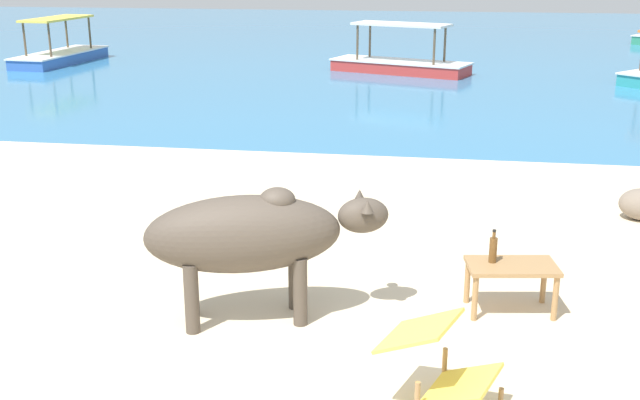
{
  "coord_description": "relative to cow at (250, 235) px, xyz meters",
  "views": [
    {
      "loc": [
        1.12,
        -4.78,
        3.02
      ],
      "look_at": [
        -0.14,
        3.0,
        0.55
      ],
      "focal_mm": 44.1,
      "sensor_mm": 36.0,
      "label": 1
    }
  ],
  "objects": [
    {
      "name": "sand_beach",
      "position": [
        0.43,
        -1.16,
        -0.79
      ],
      "size": [
        18.0,
        14.0,
        0.04
      ],
      "primitive_type": "cube",
      "color": "beige",
      "rests_on": "ground"
    },
    {
      "name": "water_surface",
      "position": [
        0.43,
        20.84,
        -0.81
      ],
      "size": [
        60.0,
        36.0,
        0.03
      ],
      "primitive_type": "cube",
      "color": "teal",
      "rests_on": "ground"
    },
    {
      "name": "cow",
      "position": [
        0.0,
        0.0,
        0.0
      ],
      "size": [
        2.07,
        1.09,
        1.16
      ],
      "rotation": [
        0.0,
        0.0,
        0.32
      ],
      "color": "#4C4238",
      "rests_on": "sand_beach"
    },
    {
      "name": "deck_chair_far",
      "position": [
        1.59,
        -1.18,
        -0.38
      ],
      "size": [
        0.9,
        0.76,
        0.68
      ],
      "rotation": [
        0.0,
        0.0,
        5.95
      ],
      "color": "#A37A4C",
      "rests_on": "sand_beach"
    },
    {
      "name": "boat_red",
      "position": [
        0.29,
        15.04,
        -0.52
      ],
      "size": [
        3.85,
        2.32,
        1.29
      ],
      "rotation": [
        0.0,
        0.0,
        5.94
      ],
      "color": "#C63833",
      "rests_on": "water_surface"
    },
    {
      "name": "bottle",
      "position": [
        2.01,
        0.53,
        -0.21
      ],
      "size": [
        0.07,
        0.07,
        0.3
      ],
      "color": "brown",
      "rests_on": "low_bench_table"
    },
    {
      "name": "low_bench_table",
      "position": [
        2.17,
        0.51,
        -0.4
      ],
      "size": [
        0.82,
        0.56,
        0.44
      ],
      "rotation": [
        0.0,
        0.0,
        0.16
      ],
      "color": "#A37A4C",
      "rests_on": "sand_beach"
    },
    {
      "name": "boat_blue",
      "position": [
        -9.51,
        15.41,
        -0.52
      ],
      "size": [
        1.43,
        3.75,
        1.29
      ],
      "rotation": [
        0.0,
        0.0,
        4.64
      ],
      "color": "#3866B7",
      "rests_on": "water_surface"
    }
  ]
}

